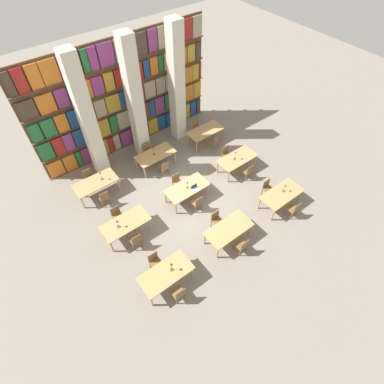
{
  "coord_description": "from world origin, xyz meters",
  "views": [
    {
      "loc": [
        -5.14,
        -7.01,
        10.64
      ],
      "look_at": [
        0.0,
        -0.27,
        0.69
      ],
      "focal_mm": 28.0,
      "sensor_mm": 36.0,
      "label": 1
    }
  ],
  "objects_px": {
    "chair_9": "(177,182)",
    "reading_table_7": "(155,155)",
    "chair_2": "(242,245)",
    "chair_5": "(267,188)",
    "desk_lamp_2": "(117,223)",
    "desk_lamp_0": "(171,266)",
    "chair_13": "(89,177)",
    "chair_16": "(215,142)",
    "chair_6": "(136,240)",
    "chair_0": "(179,293)",
    "pillar_left": "(88,121)",
    "chair_12": "(104,197)",
    "reading_table_0": "(166,274)",
    "desk_lamp_3": "(187,184)",
    "desk_lamp_4": "(235,154)",
    "desk_lamp_6": "(153,149)",
    "desk_lamp_5": "(100,174)",
    "pillar_center": "(135,102)",
    "reading_table_3": "(125,224)",
    "chair_14": "(165,167)",
    "chair_15": "(148,150)",
    "reading_table_8": "(205,131)",
    "chair_1": "(155,261)",
    "reading_table_2": "(282,195)",
    "laptop": "(195,188)",
    "desk_lamp_1": "(285,187)",
    "chair_11": "(226,154)",
    "reading_table_6": "(96,183)",
    "chair_3": "(217,220)",
    "chair_10": "(248,171)",
    "chair_7": "(117,215)",
    "chair_17": "(197,127)",
    "reading_table_1": "(229,230)",
    "pillar_right": "(177,86)"
  },
  "relations": [
    {
      "from": "chair_9",
      "to": "reading_table_7",
      "type": "relative_size",
      "value": 0.45
    },
    {
      "from": "chair_2",
      "to": "chair_5",
      "type": "xyz_separation_m",
      "value": [
        2.98,
        1.48,
        0.0
      ]
    },
    {
      "from": "chair_9",
      "to": "desk_lamp_2",
      "type": "bearing_deg",
      "value": 13.2
    },
    {
      "from": "desk_lamp_0",
      "to": "chair_13",
      "type": "distance_m",
      "value": 6.33
    },
    {
      "from": "chair_16",
      "to": "chair_6",
      "type": "bearing_deg",
      "value": -157.27
    },
    {
      "from": "chair_0",
      "to": "chair_9",
      "type": "height_order",
      "value": "same"
    },
    {
      "from": "pillar_left",
      "to": "chair_12",
      "type": "xyz_separation_m",
      "value": [
        -0.86,
        -1.99,
        -2.54
      ]
    },
    {
      "from": "reading_table_0",
      "to": "desk_lamp_3",
      "type": "xyz_separation_m",
      "value": [
        3.0,
        2.75,
        0.34
      ]
    },
    {
      "from": "desk_lamp_4",
      "to": "desk_lamp_6",
      "type": "xyz_separation_m",
      "value": [
        -2.89,
        2.62,
        0.0
      ]
    },
    {
      "from": "desk_lamp_5",
      "to": "desk_lamp_0",
      "type": "bearing_deg",
      "value": -90.05
    },
    {
      "from": "pillar_center",
      "to": "reading_table_0",
      "type": "height_order",
      "value": "pillar_center"
    },
    {
      "from": "desk_lamp_0",
      "to": "reading_table_3",
      "type": "distance_m",
      "value": 2.83
    },
    {
      "from": "chair_14",
      "to": "chair_15",
      "type": "distance_m",
      "value": 1.53
    },
    {
      "from": "reading_table_8",
      "to": "chair_1",
      "type": "bearing_deg",
      "value": -143.0
    },
    {
      "from": "reading_table_2",
      "to": "laptop",
      "type": "distance_m",
      "value": 3.77
    },
    {
      "from": "chair_0",
      "to": "desk_lamp_3",
      "type": "distance_m",
      "value": 4.66
    },
    {
      "from": "chair_9",
      "to": "reading_table_7",
      "type": "distance_m",
      "value": 1.92
    },
    {
      "from": "laptop",
      "to": "desk_lamp_1",
      "type": "bearing_deg",
      "value": -39.23
    },
    {
      "from": "pillar_left",
      "to": "chair_11",
      "type": "xyz_separation_m",
      "value": [
        5.32,
        -3.14,
        -2.54
      ]
    },
    {
      "from": "pillar_center",
      "to": "reading_table_2",
      "type": "bearing_deg",
      "value": -65.92
    },
    {
      "from": "chair_2",
      "to": "reading_table_6",
      "type": "xyz_separation_m",
      "value": [
        -3.14,
        6.22,
        0.22
      ]
    },
    {
      "from": "desk_lamp_5",
      "to": "chair_14",
      "type": "xyz_separation_m",
      "value": [
        2.82,
        -0.81,
        -0.61
      ]
    },
    {
      "from": "chair_3",
      "to": "desk_lamp_5",
      "type": "bearing_deg",
      "value": -58.94
    },
    {
      "from": "chair_0",
      "to": "chair_10",
      "type": "xyz_separation_m",
      "value": [
        6.06,
        2.82,
        0.0
      ]
    },
    {
      "from": "chair_7",
      "to": "desk_lamp_5",
      "type": "distance_m",
      "value": 2.09
    },
    {
      "from": "desk_lamp_5",
      "to": "reading_table_8",
      "type": "xyz_separation_m",
      "value": [
        5.92,
        -0.09,
        -0.4
      ]
    },
    {
      "from": "pillar_center",
      "to": "chair_12",
      "type": "bearing_deg",
      "value": -147.84
    },
    {
      "from": "desk_lamp_2",
      "to": "desk_lamp_4",
      "type": "height_order",
      "value": "desk_lamp_4"
    },
    {
      "from": "chair_7",
      "to": "chair_17",
      "type": "distance_m",
      "value": 6.84
    },
    {
      "from": "chair_15",
      "to": "reading_table_1",
      "type": "bearing_deg",
      "value": 89.56
    },
    {
      "from": "chair_1",
      "to": "reading_table_8",
      "type": "bearing_deg",
      "value": -143.0
    },
    {
      "from": "chair_6",
      "to": "chair_7",
      "type": "distance_m",
      "value": 1.53
    },
    {
      "from": "chair_9",
      "to": "desk_lamp_6",
      "type": "xyz_separation_m",
      "value": [
        0.02,
        1.93,
        0.62
      ]
    },
    {
      "from": "chair_0",
      "to": "chair_12",
      "type": "relative_size",
      "value": 1.0
    },
    {
      "from": "pillar_right",
      "to": "chair_7",
      "type": "bearing_deg",
      "value": -149.59
    },
    {
      "from": "reading_table_0",
      "to": "reading_table_1",
      "type": "relative_size",
      "value": 1.0
    },
    {
      "from": "desk_lamp_0",
      "to": "chair_10",
      "type": "height_order",
      "value": "desk_lamp_0"
    },
    {
      "from": "chair_14",
      "to": "chair_0",
      "type": "bearing_deg",
      "value": -119.39
    },
    {
      "from": "reading_table_0",
      "to": "chair_1",
      "type": "relative_size",
      "value": 2.24
    },
    {
      "from": "chair_15",
      "to": "chair_11",
      "type": "bearing_deg",
      "value": 138.88
    },
    {
      "from": "chair_13",
      "to": "chair_14",
      "type": "xyz_separation_m",
      "value": [
        3.18,
        -1.59,
        0.0
      ]
    },
    {
      "from": "chair_10",
      "to": "chair_7",
      "type": "bearing_deg",
      "value": 166.65
    },
    {
      "from": "chair_6",
      "to": "chair_17",
      "type": "xyz_separation_m",
      "value": [
        6.31,
        4.17,
        0.0
      ]
    },
    {
      "from": "reading_table_0",
      "to": "chair_0",
      "type": "xyz_separation_m",
      "value": [
        0.0,
        -0.76,
        -0.22
      ]
    },
    {
      "from": "desk_lamp_3",
      "to": "reading_table_8",
      "type": "distance_m",
      "value": 4.14
    },
    {
      "from": "reading_table_1",
      "to": "chair_16",
      "type": "xyz_separation_m",
      "value": [
        3.19,
        4.59,
        -0.22
      ]
    },
    {
      "from": "pillar_center",
      "to": "laptop",
      "type": "bearing_deg",
      "value": -87.65
    },
    {
      "from": "desk_lamp_0",
      "to": "laptop",
      "type": "xyz_separation_m",
      "value": [
        2.99,
        2.51,
        -0.26
      ]
    },
    {
      "from": "chair_11",
      "to": "reading_table_2",
      "type": "bearing_deg",
      "value": 89.84
    },
    {
      "from": "pillar_center",
      "to": "chair_13",
      "type": "height_order",
      "value": "pillar_center"
    }
  ]
}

